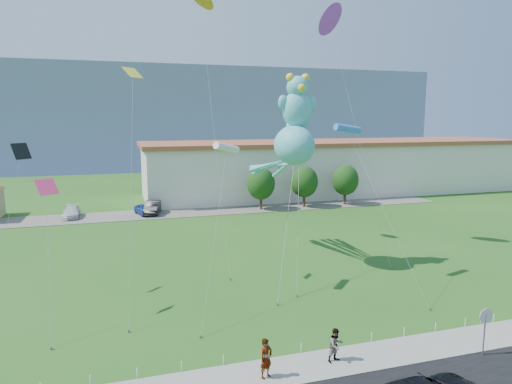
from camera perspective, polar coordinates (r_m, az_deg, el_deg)
ground at (r=25.17m, az=2.26°, el=-18.36°), size 160.00×160.00×0.00m
sidewalk at (r=22.89m, az=4.68°, el=-21.26°), size 80.00×2.50×0.10m
parking_strip at (r=57.73m, az=-9.20°, el=-2.54°), size 70.00×6.00×0.06m
hill_ridge at (r=141.26m, az=-14.08°, el=9.25°), size 160.00×50.00×25.00m
warehouse at (r=73.51m, az=10.24°, el=3.16°), size 61.00×15.00×8.20m
stop_sign at (r=25.78m, az=26.75°, el=-14.12°), size 0.80×0.07×2.50m
rope_fence at (r=23.97m, az=3.34°, el=-19.19°), size 26.05×0.05×0.50m
tree_near at (r=58.33m, az=0.63°, el=1.05°), size 3.60×3.60×5.47m
tree_mid at (r=60.39m, az=6.06°, el=1.27°), size 3.60×3.60×5.47m
tree_far at (r=62.96m, az=11.10°, el=1.47°), size 3.60×3.60×5.47m
pedestrian_left at (r=21.75m, az=1.26°, el=-20.06°), size 0.79×0.69×1.83m
pedestrian_right at (r=23.32m, az=9.96°, el=-18.32°), size 0.93×0.80×1.65m
parked_car_white at (r=58.23m, az=-22.08°, el=-2.33°), size 1.84×4.46×1.29m
parked_car_blue at (r=57.21m, az=-13.85°, el=-2.12°), size 2.48×3.98×1.26m
parked_car_black at (r=57.43m, az=-12.82°, el=-1.89°), size 2.59×4.98×1.56m
octopus_kite at (r=36.17m, az=4.03°, el=4.78°), size 3.55×12.97×11.13m
teddy_bear_kite at (r=35.18m, az=5.20°, el=10.78°), size 5.59×8.02×14.98m
small_kite_pink at (r=28.36m, az=-24.67°, el=-1.00°), size 1.29×5.12×8.21m
small_kite_purple at (r=41.98m, az=9.40°, el=19.82°), size 3.03×8.41×20.71m
small_kite_yellow at (r=31.12m, az=-15.21°, el=10.81°), size 1.77×8.23×15.06m
small_kite_black at (r=32.26m, az=-27.62°, el=2.73°), size 2.50×4.57×10.02m
small_kite_cyan at (r=32.77m, az=11.46°, el=7.60°), size 2.73×7.91×11.38m
small_kite_white at (r=29.92m, az=-3.73°, el=5.36°), size 3.33×7.55×10.18m
small_kite_orange at (r=43.04m, az=-6.99°, el=22.45°), size 1.80×11.38×22.93m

